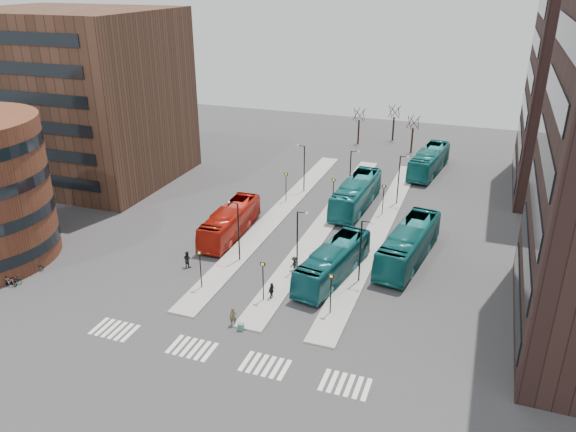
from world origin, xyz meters
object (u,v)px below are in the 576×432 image
(teal_bus_c, at_px, (409,244))
(commuter_c, at_px, (294,264))
(suitcase, at_px, (241,327))
(bicycle_near, at_px, (13,280))
(traveller, at_px, (233,317))
(bicycle_far, at_px, (34,266))
(teal_bus_b, at_px, (356,194))
(red_bus, at_px, (230,222))
(commuter_a, at_px, (187,259))
(teal_bus_d, at_px, (429,161))
(teal_bus_a, at_px, (333,262))
(bicycle_mid, at_px, (9,282))
(commuter_b, at_px, (272,291))

(teal_bus_c, bearing_deg, commuter_c, -141.11)
(suitcase, xyz_separation_m, bicycle_near, (-22.54, -0.53, 0.13))
(traveller, distance_m, bicycle_far, 21.77)
(suitcase, xyz_separation_m, teal_bus_b, (2.57, 27.81, 1.49))
(red_bus, distance_m, bicycle_near, 21.58)
(commuter_a, bearing_deg, teal_bus_d, -106.88)
(teal_bus_a, xyz_separation_m, commuter_c, (-3.78, -0.08, -0.86))
(teal_bus_a, distance_m, bicycle_mid, 29.51)
(teal_bus_b, bearing_deg, commuter_c, -93.10)
(teal_bus_a, bearing_deg, teal_bus_b, 106.44)
(suitcase, distance_m, teal_bus_c, 19.58)
(teal_bus_d, relative_size, bicycle_near, 7.83)
(suitcase, bearing_deg, bicycle_far, 165.21)
(commuter_a, distance_m, bicycle_far, 14.51)
(teal_bus_c, height_order, bicycle_near, teal_bus_c)
(suitcase, bearing_deg, commuter_b, 73.88)
(teal_bus_b, height_order, commuter_b, teal_bus_b)
(teal_bus_a, bearing_deg, red_bus, 168.32)
(teal_bus_c, relative_size, bicycle_far, 7.11)
(bicycle_far, bearing_deg, commuter_a, -80.41)
(traveller, bearing_deg, bicycle_near, 164.81)
(commuter_c, bearing_deg, suitcase, 20.81)
(suitcase, xyz_separation_m, red_bus, (-8.32, 15.66, 1.29))
(bicycle_far, bearing_deg, traveller, -107.83)
(traveller, relative_size, commuter_c, 1.07)
(suitcase, bearing_deg, teal_bus_d, 68.79)
(bicycle_near, xyz_separation_m, bicycle_far, (0.00, 2.68, 0.05))
(traveller, relative_size, bicycle_far, 0.90)
(suitcase, xyz_separation_m, commuter_c, (0.80, 10.50, 0.46))
(red_bus, bearing_deg, suitcase, -63.88)
(teal_bus_c, height_order, bicycle_mid, teal_bus_c)
(teal_bus_b, bearing_deg, teal_bus_c, -52.13)
(teal_bus_c, bearing_deg, bicycle_near, -145.03)
(teal_bus_a, bearing_deg, bicycle_near, -147.92)
(commuter_a, relative_size, bicycle_mid, 1.06)
(teal_bus_b, xyz_separation_m, bicycle_mid, (-25.11, -28.80, -1.31))
(commuter_b, distance_m, bicycle_mid, 23.95)
(teal_bus_c, relative_size, traveller, 7.92)
(red_bus, bearing_deg, commuter_b, -51.54)
(red_bus, relative_size, teal_bus_b, 0.89)
(commuter_b, bearing_deg, teal_bus_b, 8.39)
(teal_bus_a, distance_m, teal_bus_d, 33.53)
(commuter_a, bearing_deg, teal_bus_b, -110.21)
(traveller, bearing_deg, teal_bus_d, 59.31)
(red_bus, distance_m, teal_bus_d, 33.15)
(teal_bus_a, height_order, bicycle_far, teal_bus_a)
(teal_bus_b, bearing_deg, suitcase, -92.55)
(red_bus, height_order, teal_bus_b, teal_bus_b)
(suitcase, bearing_deg, teal_bus_a, 57.28)
(commuter_b, height_order, bicycle_far, commuter_b)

